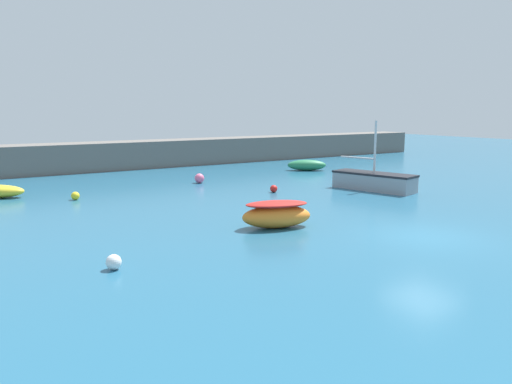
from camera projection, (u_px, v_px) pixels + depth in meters
name	position (u px, v px, depth m)	size (l,w,h in m)	color
ground_plane	(424.00, 239.00, 18.04)	(120.00, 120.00, 0.20)	#235B7A
harbor_breakwater	(151.00, 154.00, 39.72)	(56.23, 2.99, 2.08)	#66605B
sailboat_twin_hulled	(374.00, 181.00, 28.27)	(2.55, 4.96, 3.92)	gray
rowboat_with_red_cover	(277.00, 214.00, 19.29)	(2.99, 2.07, 1.05)	orange
rowboat_white_midwater	(307.00, 165.00, 37.34)	(2.99, 2.56, 0.81)	#287A4C
mooring_buoy_pink	(199.00, 178.00, 31.00)	(0.60, 0.60, 0.60)	#EA668C
mooring_buoy_yellow	(75.00, 196.00, 25.23)	(0.42, 0.42, 0.42)	yellow
mooring_buoy_white	(114.00, 262.00, 14.24)	(0.45, 0.45, 0.45)	white
mooring_buoy_red	(274.00, 189.00, 27.51)	(0.41, 0.41, 0.41)	red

